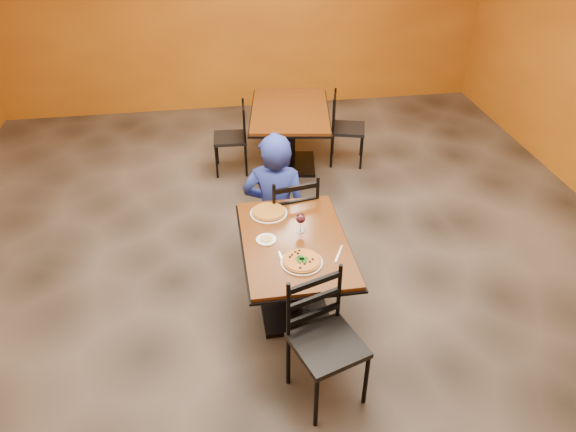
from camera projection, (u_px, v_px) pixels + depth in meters
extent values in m
cube|color=black|center=(285.00, 273.00, 4.98)|extent=(7.00, 8.00, 0.01)
cube|color=#C56F15|center=(241.00, 3.00, 7.40)|extent=(7.00, 0.01, 3.00)
cube|color=#642D0F|center=(295.00, 242.00, 4.16)|extent=(0.80, 1.20, 0.03)
cube|color=black|center=(295.00, 245.00, 4.17)|extent=(0.83, 1.23, 0.02)
cylinder|color=black|center=(294.00, 278.00, 4.36)|extent=(0.12, 0.12, 0.66)
cube|color=black|center=(294.00, 309.00, 4.56)|extent=(0.55, 0.55, 0.04)
cube|color=#642D0F|center=(290.00, 110.00, 6.27)|extent=(1.08, 1.44, 0.03)
cube|color=black|center=(290.00, 112.00, 6.29)|extent=(1.11, 1.48, 0.02)
cylinder|color=black|center=(290.00, 138.00, 6.48)|extent=(0.13, 0.13, 0.66)
cube|color=black|center=(290.00, 164.00, 6.67)|extent=(0.69, 0.69, 0.04)
imported|color=#1C339B|center=(275.00, 194.00, 4.96)|extent=(0.69, 0.54, 1.23)
cylinder|color=white|center=(302.00, 262.00, 3.92)|extent=(0.31, 0.31, 0.01)
cylinder|color=maroon|center=(302.00, 261.00, 3.92)|extent=(0.28, 0.28, 0.02)
cylinder|color=white|center=(269.00, 213.00, 4.46)|extent=(0.31, 0.31, 0.01)
cylinder|color=gold|center=(269.00, 212.00, 4.45)|extent=(0.28, 0.28, 0.02)
cylinder|color=white|center=(266.00, 240.00, 4.15)|extent=(0.16, 0.16, 0.01)
cylinder|color=tan|center=(266.00, 239.00, 4.15)|extent=(0.09, 0.09, 0.01)
cube|color=silver|center=(282.00, 259.00, 3.96)|extent=(0.03, 0.19, 0.00)
cube|color=silver|center=(339.00, 253.00, 4.02)|extent=(0.11, 0.19, 0.00)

